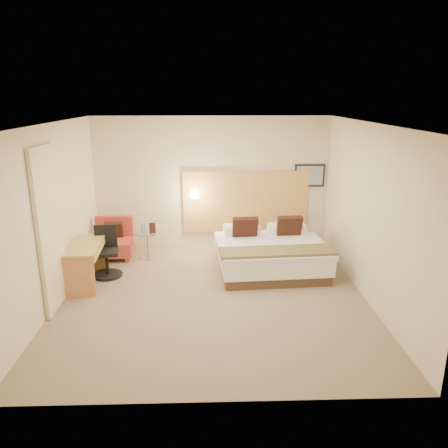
{
  "coord_description": "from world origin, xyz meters",
  "views": [
    {
      "loc": [
        -0.03,
        -6.36,
        3.09
      ],
      "look_at": [
        0.19,
        0.56,
        1.04
      ],
      "focal_mm": 35.0,
      "sensor_mm": 36.0,
      "label": 1
    }
  ],
  "objects_px": {
    "bed": "(269,253)",
    "desk_chair": "(107,256)",
    "lounge_chair": "(114,242)",
    "desk": "(86,252)",
    "side_table": "(148,244)"
  },
  "relations": [
    {
      "from": "desk_chair",
      "to": "desk",
      "type": "bearing_deg",
      "value": -124.89
    },
    {
      "from": "bed",
      "to": "lounge_chair",
      "type": "height_order",
      "value": "bed"
    },
    {
      "from": "bed",
      "to": "desk_chair",
      "type": "xyz_separation_m",
      "value": [
        -2.92,
        -0.24,
        0.06
      ]
    },
    {
      "from": "lounge_chair",
      "to": "side_table",
      "type": "distance_m",
      "value": 0.69
    },
    {
      "from": "bed",
      "to": "lounge_chair",
      "type": "distance_m",
      "value": 3.07
    },
    {
      "from": "bed",
      "to": "side_table",
      "type": "relative_size",
      "value": 3.88
    },
    {
      "from": "side_table",
      "to": "desk_chair",
      "type": "distance_m",
      "value": 1.05
    },
    {
      "from": "lounge_chair",
      "to": "desk",
      "type": "xyz_separation_m",
      "value": [
        -0.17,
        -1.29,
        0.25
      ]
    },
    {
      "from": "lounge_chair",
      "to": "desk",
      "type": "distance_m",
      "value": 1.32
    },
    {
      "from": "desk",
      "to": "side_table",
      "type": "bearing_deg",
      "value": 54.92
    },
    {
      "from": "lounge_chair",
      "to": "desk_chair",
      "type": "distance_m",
      "value": 0.94
    },
    {
      "from": "desk",
      "to": "desk_chair",
      "type": "distance_m",
      "value": 0.47
    },
    {
      "from": "side_table",
      "to": "desk",
      "type": "height_order",
      "value": "desk"
    },
    {
      "from": "lounge_chair",
      "to": "desk_chair",
      "type": "height_order",
      "value": "desk_chair"
    },
    {
      "from": "side_table",
      "to": "desk",
      "type": "relative_size",
      "value": 0.45
    }
  ]
}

